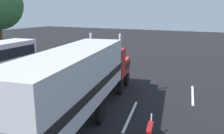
# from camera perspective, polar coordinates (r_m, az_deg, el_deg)

# --- Properties ---
(ground_plane) EXTENTS (120.00, 120.00, 0.00)m
(ground_plane) POSITION_cam_1_polar(r_m,az_deg,el_deg) (19.62, 0.07, -4.65)
(ground_plane) COLOR black
(lane_stripe_near) EXTENTS (4.34, 1.05, 0.01)m
(lane_stripe_near) POSITION_cam_1_polar(r_m,az_deg,el_deg) (14.40, 4.49, -11.52)
(lane_stripe_near) COLOR silver
(lane_stripe_near) RESTS_ON ground_plane
(lane_stripe_mid) EXTENTS (4.37, 0.84, 0.01)m
(lane_stripe_mid) POSITION_cam_1_polar(r_m,az_deg,el_deg) (18.64, 18.84, -6.34)
(lane_stripe_mid) COLOR silver
(lane_stripe_mid) RESTS_ON ground_plane
(semi_truck) EXTENTS (14.37, 5.44, 4.50)m
(semi_truck) POSITION_cam_1_polar(r_m,az_deg,el_deg) (13.08, -7.51, -2.42)
(semi_truck) COLOR #B21919
(semi_truck) RESTS_ON ground_plane
(person_bystander) EXTENTS (0.41, 0.48, 1.63)m
(person_bystander) POSITION_cam_1_polar(r_m,az_deg,el_deg) (18.08, -9.94, -3.45)
(person_bystander) COLOR black
(person_bystander) RESTS_ON ground_plane
(motorcycle) EXTENTS (2.09, 0.52, 1.12)m
(motorcycle) POSITION_cam_1_polar(r_m,az_deg,el_deg) (11.72, 9.05, -15.19)
(motorcycle) COLOR black
(motorcycle) RESTS_ON ground_plane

